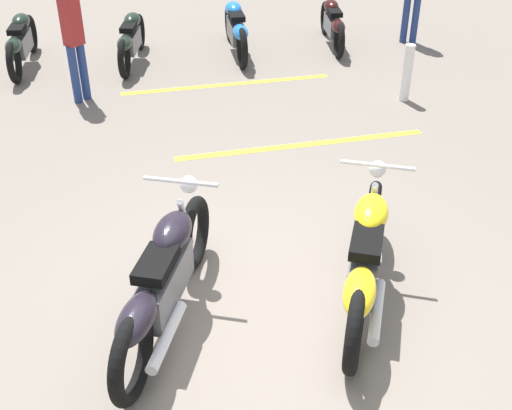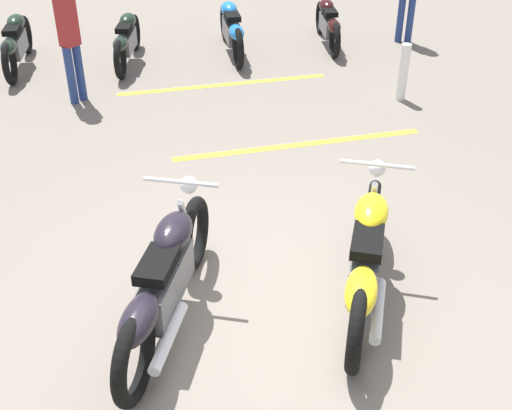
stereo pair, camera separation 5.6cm
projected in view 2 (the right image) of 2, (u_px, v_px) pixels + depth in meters
ground_plane at (270, 312)px, 5.26m from camera, size 60.00×60.00×0.00m
motorcycle_bright_foreground at (366, 257)px, 5.14m from camera, size 2.09×0.98×1.04m
motorcycle_dark_foreground at (165, 280)px, 4.88m from camera, size 2.12×0.92×1.04m
motorcycle_row_far_left at (328, 23)px, 11.03m from camera, size 1.98×0.34×0.74m
motorcycle_row_left at (232, 29)px, 10.60m from camera, size 2.16×0.27×0.81m
motorcycle_row_center at (127, 40)px, 10.19m from camera, size 2.01×0.47×0.76m
motorcycle_row_right at (16, 42)px, 10.01m from camera, size 2.11×0.29×0.79m
bystander_near_row at (69, 36)px, 8.60m from camera, size 0.30×0.30×1.69m
bollard_post at (403, 72)px, 8.95m from camera, size 0.14×0.14×0.81m
parking_stripe_mid at (300, 145)px, 7.90m from camera, size 0.37×3.20×0.01m
parking_stripe_far at (224, 85)px, 9.64m from camera, size 0.37×3.20×0.01m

